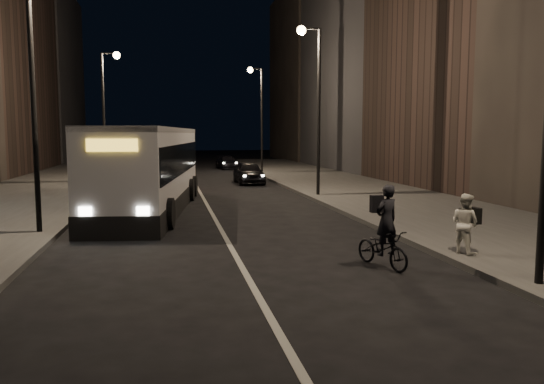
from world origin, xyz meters
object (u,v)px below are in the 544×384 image
streetlight_right_near (541,16)px  streetlight_left_far (108,99)px  cyclist_on_bicycle (384,240)px  streetlight_left_near (41,59)px  city_bus (150,166)px  streetlight_right_far (258,105)px  pedestrian_woman (465,223)px  car_mid (153,172)px  car_near (249,173)px  streetlight_right_mid (314,88)px  car_far (228,162)px

streetlight_right_near → streetlight_left_far: size_ratio=1.00×
streetlight_right_near → cyclist_on_bicycle: streetlight_right_near is taller
streetlight_left_near → streetlight_left_far: bearing=90.0°
streetlight_left_far → city_bus: bearing=-77.2°
streetlight_right_far → pedestrian_woman: 29.58m
streetlight_right_near → city_bus: (-7.73, 13.08, -3.52)m
cyclist_on_bicycle → car_mid: 24.20m
pedestrian_woman → car_near: bearing=-14.8°
streetlight_left_far → pedestrian_woman: bearing=-64.8°
streetlight_right_near → streetlight_left_far: bearing=112.3°
city_bus → pedestrian_woman: (8.00, -10.32, -0.93)m
streetlight_right_mid → pedestrian_woman: bearing=-88.8°
streetlight_right_mid → streetlight_left_near: (-10.66, -8.00, 0.00)m
streetlight_right_near → car_mid: size_ratio=1.88×
city_bus → streetlight_left_near: bearing=-112.2°
city_bus → pedestrian_woman: bearing=-44.4°
streetlight_right_far → pedestrian_woman: (0.27, -29.25, -4.44)m
streetlight_right_mid → car_far: streetlight_right_mid is taller
streetlight_right_near → streetlight_right_mid: same height
streetlight_left_far → pedestrian_woman: size_ratio=5.36×
streetlight_right_far → city_bus: bearing=-112.2°
streetlight_right_far → car_far: 8.28m
pedestrian_woman → car_far: size_ratio=0.38×
car_mid → car_far: size_ratio=1.07×
cyclist_on_bicycle → pedestrian_woman: size_ratio=1.32×
streetlight_left_near → car_mid: (2.66, 17.81, -4.65)m
pedestrian_woman → car_far: bearing=-17.6°
city_bus → car_near: city_bus is taller
streetlight_right_mid → car_mid: (-8.00, 9.81, -4.65)m
streetlight_right_far → car_far: size_ratio=2.02×
streetlight_right_near → streetlight_left_far: (-10.66, 26.00, 0.00)m
cyclist_on_bicycle → streetlight_right_mid: bearing=63.0°
streetlight_right_mid → car_near: bearing=103.7°
streetlight_right_near → car_near: size_ratio=1.97×
streetlight_left_near → pedestrian_woman: bearing=-25.6°
streetlight_left_far → pedestrian_woman: 26.07m
streetlight_right_near → streetlight_right_mid: bearing=90.0°
streetlight_right_mid → streetlight_right_far: size_ratio=1.00×
city_bus → cyclist_on_bicycle: bearing=-54.3°
cyclist_on_bicycle → pedestrian_woman: bearing=-8.7°
cyclist_on_bicycle → car_near: cyclist_on_bicycle is taller
streetlight_right_near → car_mid: bearing=107.2°
pedestrian_woman → cyclist_on_bicycle: bearing=78.9°
cyclist_on_bicycle → pedestrian_woman: cyclist_on_bicycle is taller
streetlight_left_far → car_mid: streetlight_left_far is taller
car_near → car_mid: car_mid is taller
pedestrian_woman → car_far: pedestrian_woman is taller
streetlight_right_far → streetlight_right_near: bearing=-90.0°
city_bus → car_far: 26.19m
pedestrian_woman → car_near: (-2.24, 21.37, -0.22)m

